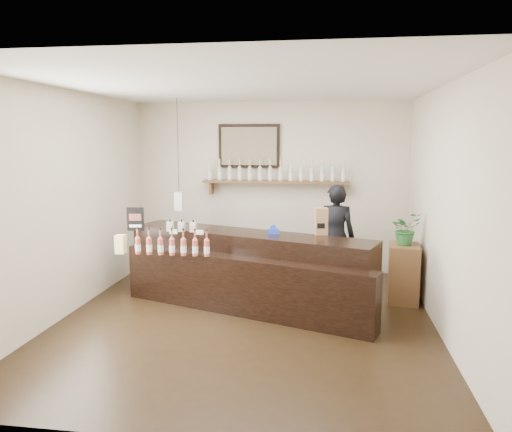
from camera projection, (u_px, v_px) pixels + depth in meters
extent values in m
plane|color=black|center=(246.00, 320.00, 6.09)|extent=(5.00, 5.00, 0.00)
plane|color=beige|center=(270.00, 187.00, 8.32)|extent=(4.50, 0.00, 4.50)
plane|color=beige|center=(185.00, 255.00, 3.43)|extent=(4.50, 0.00, 4.50)
plane|color=beige|center=(67.00, 203.00, 6.20)|extent=(0.00, 5.00, 5.00)
plane|color=beige|center=(444.00, 211.00, 5.55)|extent=(0.00, 5.00, 5.00)
plane|color=white|center=(245.00, 85.00, 5.66)|extent=(5.00, 5.00, 0.00)
cube|color=brown|center=(275.00, 182.00, 8.17)|extent=(2.40, 0.25, 0.04)
cube|color=brown|center=(211.00, 188.00, 8.37)|extent=(0.04, 0.20, 0.20)
cube|color=brown|center=(342.00, 190.00, 8.06)|extent=(0.04, 0.20, 0.20)
cube|color=black|center=(249.00, 146.00, 8.24)|extent=(1.02, 0.04, 0.72)
cube|color=#4B4330|center=(249.00, 146.00, 8.22)|extent=(0.92, 0.01, 0.62)
cube|color=white|center=(179.00, 201.00, 7.65)|extent=(0.12, 0.12, 0.28)
cylinder|color=black|center=(178.00, 146.00, 7.52)|extent=(0.01, 0.01, 1.41)
cylinder|color=beige|center=(210.00, 174.00, 8.30)|extent=(0.07, 0.07, 0.20)
cone|color=beige|center=(210.00, 166.00, 8.29)|extent=(0.07, 0.07, 0.05)
cylinder|color=beige|center=(210.00, 163.00, 8.28)|extent=(0.02, 0.02, 0.07)
cylinder|color=gold|center=(210.00, 160.00, 8.27)|extent=(0.03, 0.03, 0.02)
cylinder|color=white|center=(210.00, 175.00, 8.31)|extent=(0.07, 0.07, 0.09)
cylinder|color=beige|center=(220.00, 174.00, 8.28)|extent=(0.07, 0.07, 0.20)
cone|color=beige|center=(220.00, 166.00, 8.26)|extent=(0.07, 0.07, 0.05)
cylinder|color=beige|center=(220.00, 163.00, 8.25)|extent=(0.02, 0.02, 0.07)
cylinder|color=gold|center=(219.00, 160.00, 8.24)|extent=(0.03, 0.03, 0.02)
cylinder|color=white|center=(220.00, 175.00, 8.28)|extent=(0.07, 0.07, 0.09)
cylinder|color=beige|center=(230.00, 174.00, 8.26)|extent=(0.07, 0.07, 0.20)
cone|color=beige|center=(230.00, 166.00, 8.24)|extent=(0.07, 0.07, 0.05)
cylinder|color=beige|center=(230.00, 163.00, 8.23)|extent=(0.02, 0.02, 0.07)
cylinder|color=gold|center=(230.00, 160.00, 8.22)|extent=(0.03, 0.03, 0.02)
cylinder|color=white|center=(230.00, 175.00, 8.26)|extent=(0.07, 0.07, 0.09)
cylinder|color=beige|center=(240.00, 174.00, 8.23)|extent=(0.07, 0.07, 0.20)
cone|color=beige|center=(240.00, 166.00, 8.21)|extent=(0.07, 0.07, 0.05)
cylinder|color=beige|center=(240.00, 163.00, 8.20)|extent=(0.02, 0.02, 0.07)
cylinder|color=gold|center=(240.00, 160.00, 8.20)|extent=(0.03, 0.03, 0.02)
cylinder|color=white|center=(240.00, 175.00, 8.23)|extent=(0.07, 0.07, 0.09)
cylinder|color=beige|center=(250.00, 174.00, 8.21)|extent=(0.07, 0.07, 0.20)
cone|color=beige|center=(250.00, 166.00, 8.19)|extent=(0.07, 0.07, 0.05)
cylinder|color=beige|center=(250.00, 163.00, 8.18)|extent=(0.02, 0.02, 0.07)
cylinder|color=gold|center=(250.00, 160.00, 8.17)|extent=(0.03, 0.03, 0.02)
cylinder|color=white|center=(250.00, 175.00, 8.21)|extent=(0.07, 0.07, 0.09)
cylinder|color=beige|center=(260.00, 174.00, 8.18)|extent=(0.07, 0.07, 0.20)
cone|color=beige|center=(260.00, 167.00, 8.16)|extent=(0.07, 0.07, 0.05)
cylinder|color=beige|center=(260.00, 163.00, 8.15)|extent=(0.02, 0.02, 0.07)
cylinder|color=gold|center=(260.00, 160.00, 8.15)|extent=(0.03, 0.03, 0.02)
cylinder|color=white|center=(260.00, 176.00, 8.19)|extent=(0.07, 0.07, 0.09)
cylinder|color=beige|center=(270.00, 174.00, 8.16)|extent=(0.07, 0.07, 0.20)
cone|color=beige|center=(270.00, 167.00, 8.14)|extent=(0.07, 0.07, 0.05)
cylinder|color=beige|center=(270.00, 163.00, 8.13)|extent=(0.02, 0.02, 0.07)
cylinder|color=gold|center=(270.00, 160.00, 8.12)|extent=(0.03, 0.03, 0.02)
cylinder|color=white|center=(270.00, 176.00, 8.16)|extent=(0.07, 0.07, 0.09)
cylinder|color=beige|center=(280.00, 175.00, 8.13)|extent=(0.07, 0.07, 0.20)
cone|color=beige|center=(281.00, 167.00, 8.12)|extent=(0.07, 0.07, 0.05)
cylinder|color=beige|center=(281.00, 163.00, 8.11)|extent=(0.02, 0.02, 0.07)
cylinder|color=gold|center=(281.00, 160.00, 8.10)|extent=(0.03, 0.03, 0.02)
cylinder|color=white|center=(280.00, 176.00, 8.14)|extent=(0.07, 0.07, 0.09)
cylinder|color=beige|center=(291.00, 175.00, 8.11)|extent=(0.07, 0.07, 0.20)
cone|color=beige|center=(291.00, 167.00, 8.09)|extent=(0.07, 0.07, 0.05)
cylinder|color=beige|center=(291.00, 163.00, 8.08)|extent=(0.02, 0.02, 0.07)
cylinder|color=gold|center=(291.00, 160.00, 8.07)|extent=(0.03, 0.03, 0.02)
cylinder|color=white|center=(291.00, 176.00, 8.11)|extent=(0.07, 0.07, 0.09)
cylinder|color=beige|center=(301.00, 175.00, 8.09)|extent=(0.07, 0.07, 0.20)
cone|color=beige|center=(301.00, 167.00, 8.07)|extent=(0.07, 0.07, 0.05)
cylinder|color=beige|center=(301.00, 163.00, 8.06)|extent=(0.02, 0.02, 0.07)
cylinder|color=gold|center=(301.00, 160.00, 8.05)|extent=(0.03, 0.03, 0.02)
cylinder|color=white|center=(301.00, 176.00, 8.09)|extent=(0.07, 0.07, 0.09)
cylinder|color=beige|center=(312.00, 175.00, 8.06)|extent=(0.07, 0.07, 0.20)
cone|color=beige|center=(312.00, 167.00, 8.04)|extent=(0.07, 0.07, 0.05)
cylinder|color=beige|center=(312.00, 163.00, 8.03)|extent=(0.02, 0.02, 0.07)
cylinder|color=gold|center=(312.00, 160.00, 8.03)|extent=(0.03, 0.03, 0.02)
cylinder|color=white|center=(312.00, 176.00, 8.06)|extent=(0.07, 0.07, 0.09)
cylinder|color=beige|center=(322.00, 175.00, 8.04)|extent=(0.07, 0.07, 0.20)
cone|color=beige|center=(322.00, 167.00, 8.02)|extent=(0.07, 0.07, 0.05)
cylinder|color=beige|center=(322.00, 163.00, 8.01)|extent=(0.02, 0.02, 0.07)
cylinder|color=gold|center=(323.00, 160.00, 8.00)|extent=(0.03, 0.03, 0.02)
cylinder|color=white|center=(322.00, 176.00, 8.04)|extent=(0.07, 0.07, 0.09)
cylinder|color=beige|center=(333.00, 175.00, 8.01)|extent=(0.07, 0.07, 0.20)
cone|color=beige|center=(333.00, 167.00, 7.99)|extent=(0.07, 0.07, 0.05)
cylinder|color=beige|center=(333.00, 163.00, 7.98)|extent=(0.02, 0.02, 0.07)
cylinder|color=gold|center=(333.00, 160.00, 7.98)|extent=(0.03, 0.03, 0.02)
cylinder|color=white|center=(333.00, 176.00, 8.02)|extent=(0.07, 0.07, 0.09)
cylinder|color=beige|center=(344.00, 175.00, 7.99)|extent=(0.07, 0.07, 0.20)
cone|color=beige|center=(344.00, 167.00, 7.97)|extent=(0.07, 0.07, 0.05)
cylinder|color=beige|center=(344.00, 163.00, 7.96)|extent=(0.02, 0.02, 0.07)
cylinder|color=gold|center=(344.00, 160.00, 7.95)|extent=(0.03, 0.03, 0.02)
cylinder|color=white|center=(343.00, 176.00, 7.99)|extent=(0.07, 0.07, 0.09)
cube|color=black|center=(248.00, 268.00, 6.71)|extent=(3.44, 1.72, 0.96)
cube|color=black|center=(243.00, 286.00, 6.28)|extent=(3.34, 1.43, 0.73)
cube|color=white|center=(173.00, 232.00, 6.56)|extent=(0.10, 0.04, 0.05)
cube|color=white|center=(200.00, 232.00, 6.50)|extent=(0.10, 0.04, 0.05)
cube|color=#E5DC8C|center=(121.00, 249.00, 6.45)|extent=(0.12, 0.12, 0.12)
cube|color=#E5DC8C|center=(120.00, 240.00, 6.43)|extent=(0.12, 0.12, 0.12)
cube|color=beige|center=(170.00, 226.00, 6.73)|extent=(0.08, 0.08, 0.13)
cube|color=#CA9DA3|center=(169.00, 227.00, 6.69)|extent=(0.07, 0.00, 0.06)
cylinder|color=black|center=(170.00, 220.00, 6.72)|extent=(0.02, 0.02, 0.03)
cube|color=beige|center=(182.00, 227.00, 6.71)|extent=(0.08, 0.08, 0.13)
cube|color=#CA9DA3|center=(181.00, 227.00, 6.66)|extent=(0.07, 0.00, 0.06)
cylinder|color=black|center=(182.00, 221.00, 6.70)|extent=(0.02, 0.02, 0.03)
cube|color=beige|center=(193.00, 227.00, 6.69)|extent=(0.08, 0.08, 0.13)
cube|color=#CA9DA3|center=(192.00, 228.00, 6.64)|extent=(0.07, 0.00, 0.06)
cylinder|color=black|center=(193.00, 221.00, 6.67)|extent=(0.02, 0.02, 0.03)
cylinder|color=#AD4A3A|center=(138.00, 246.00, 6.41)|extent=(0.07, 0.07, 0.20)
cone|color=#AD4A3A|center=(138.00, 236.00, 6.39)|extent=(0.07, 0.07, 0.05)
cylinder|color=#AD4A3A|center=(137.00, 232.00, 6.38)|extent=(0.02, 0.02, 0.07)
cylinder|color=black|center=(137.00, 228.00, 6.37)|extent=(0.03, 0.03, 0.02)
cylinder|color=white|center=(138.00, 248.00, 6.41)|extent=(0.07, 0.07, 0.09)
cylinder|color=#AD4A3A|center=(149.00, 246.00, 6.39)|extent=(0.07, 0.07, 0.20)
cone|color=#AD4A3A|center=(149.00, 237.00, 6.37)|extent=(0.07, 0.07, 0.05)
cylinder|color=#AD4A3A|center=(149.00, 232.00, 6.36)|extent=(0.02, 0.02, 0.07)
cylinder|color=black|center=(149.00, 229.00, 6.35)|extent=(0.03, 0.03, 0.02)
cylinder|color=white|center=(149.00, 248.00, 6.39)|extent=(0.07, 0.07, 0.09)
cylinder|color=#AD4A3A|center=(161.00, 247.00, 6.37)|extent=(0.07, 0.07, 0.20)
cone|color=#AD4A3A|center=(160.00, 237.00, 6.35)|extent=(0.07, 0.07, 0.05)
cylinder|color=#AD4A3A|center=(160.00, 232.00, 6.34)|extent=(0.02, 0.02, 0.07)
cylinder|color=black|center=(160.00, 229.00, 6.33)|extent=(0.03, 0.03, 0.02)
cylinder|color=white|center=(161.00, 248.00, 6.37)|extent=(0.07, 0.07, 0.09)
cylinder|color=#AD4A3A|center=(172.00, 247.00, 6.34)|extent=(0.07, 0.07, 0.20)
cone|color=#AD4A3A|center=(172.00, 237.00, 6.33)|extent=(0.07, 0.07, 0.05)
cylinder|color=#AD4A3A|center=(172.00, 233.00, 6.32)|extent=(0.02, 0.02, 0.07)
cylinder|color=black|center=(172.00, 229.00, 6.31)|extent=(0.03, 0.03, 0.02)
cylinder|color=white|center=(172.00, 249.00, 6.35)|extent=(0.07, 0.07, 0.09)
cylinder|color=#AD4A3A|center=(184.00, 248.00, 6.32)|extent=(0.07, 0.07, 0.20)
cone|color=#AD4A3A|center=(183.00, 238.00, 6.30)|extent=(0.07, 0.07, 0.05)
cylinder|color=#AD4A3A|center=(183.00, 233.00, 6.29)|extent=(0.02, 0.02, 0.07)
cylinder|color=black|center=(183.00, 229.00, 6.29)|extent=(0.03, 0.03, 0.02)
cylinder|color=white|center=(184.00, 249.00, 6.33)|extent=(0.07, 0.07, 0.09)
cylinder|color=#AD4A3A|center=(195.00, 248.00, 6.30)|extent=(0.07, 0.07, 0.20)
cone|color=#AD4A3A|center=(195.00, 238.00, 6.28)|extent=(0.07, 0.07, 0.05)
cylinder|color=#AD4A3A|center=(195.00, 233.00, 6.27)|extent=(0.02, 0.02, 0.07)
cylinder|color=black|center=(195.00, 230.00, 6.27)|extent=(0.03, 0.03, 0.02)
cylinder|color=white|center=(195.00, 250.00, 6.30)|extent=(0.07, 0.07, 0.09)
cylinder|color=#AD4A3A|center=(207.00, 248.00, 6.28)|extent=(0.07, 0.07, 0.20)
cone|color=#AD4A3A|center=(207.00, 238.00, 6.26)|extent=(0.07, 0.07, 0.05)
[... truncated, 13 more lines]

